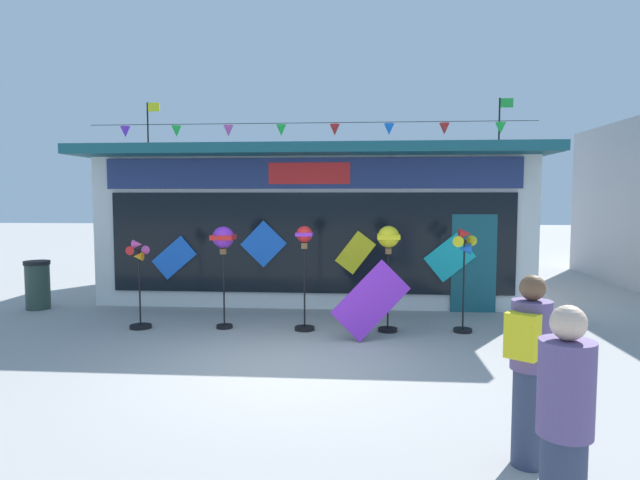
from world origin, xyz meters
name	(u,v)px	position (x,y,z in m)	size (l,w,h in m)	color
ground_plane	(284,367)	(0.00, 0.00, 0.00)	(80.00, 80.00, 0.00)	#9E9B99
kite_shop_building	(319,222)	(-0.03, 6.37, 1.72)	(9.71, 5.90, 4.76)	silver
wind_spinner_far_left	(139,278)	(-2.89, 2.01, 0.92)	(0.38, 0.38, 1.59)	black
wind_spinner_left	(223,244)	(-1.39, 2.16, 1.51)	(0.39, 0.39, 1.83)	black
wind_spinner_center_left	(304,255)	(0.06, 2.12, 1.34)	(0.35, 0.35, 1.84)	black
wind_spinner_center_right	(388,247)	(1.52, 2.14, 1.49)	(0.38, 0.38, 1.85)	black
wind_spinner_right	(464,259)	(2.82, 2.17, 1.29)	(0.45, 0.32, 1.81)	black
person_near_camera	(564,435)	(2.33, -3.86, 0.86)	(0.34, 0.34, 1.68)	#333D56
person_mid_plaza	(529,366)	(2.50, -2.56, 0.89)	(0.44, 0.47, 1.68)	#333D56
trash_bin	(38,285)	(-5.71, 3.50, 0.51)	(0.52, 0.52, 1.02)	#2D4238
display_kite_on_ground	(371,300)	(1.21, 1.54, 0.66)	(0.67, 0.03, 1.23)	purple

